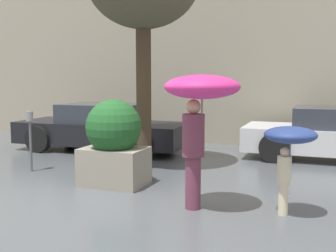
% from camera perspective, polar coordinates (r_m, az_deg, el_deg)
% --- Properties ---
extents(ground_plane, '(40.00, 40.00, 0.00)m').
position_cam_1_polar(ground_plane, '(6.82, -13.49, -9.91)').
color(ground_plane, '#51565B').
extents(building_facade, '(18.00, 0.30, 6.00)m').
position_cam_1_polar(building_facade, '(12.48, 3.60, 11.63)').
color(building_facade, '#9E937F').
rests_on(building_facade, ground).
extents(planter_box, '(1.12, 0.99, 1.53)m').
position_cam_1_polar(planter_box, '(7.52, -7.34, -2.20)').
color(planter_box, gray).
rests_on(planter_box, ground).
extents(person_adult, '(1.07, 1.07, 1.96)m').
position_cam_1_polar(person_adult, '(5.96, 4.37, 3.35)').
color(person_adult, brown).
rests_on(person_adult, ground).
extents(person_child, '(0.71, 0.71, 1.26)m').
position_cam_1_polar(person_child, '(5.96, 16.11, -2.18)').
color(person_child, beige).
rests_on(person_child, ground).
extents(parked_car_near, '(4.54, 1.96, 1.22)m').
position_cam_1_polar(parked_car_near, '(11.15, -8.88, -0.33)').
color(parked_car_near, black).
rests_on(parked_car_near, ground).
extents(parked_car_far, '(4.17, 1.92, 1.22)m').
position_cam_1_polar(parked_car_far, '(10.49, 21.76, -1.18)').
color(parked_car_far, silver).
rests_on(parked_car_far, ground).
extents(parking_meter, '(0.14, 0.14, 1.23)m').
position_cam_1_polar(parking_meter, '(8.95, -18.19, -0.29)').
color(parking_meter, '#595B60').
rests_on(parking_meter, ground).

